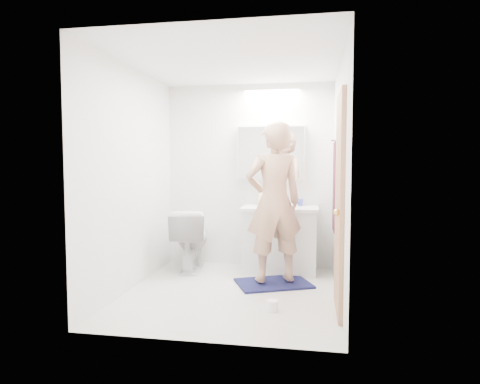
% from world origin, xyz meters
% --- Properties ---
extents(floor, '(2.50, 2.50, 0.00)m').
position_xyz_m(floor, '(0.00, 0.00, 0.00)').
color(floor, silver).
rests_on(floor, ground).
extents(ceiling, '(2.50, 2.50, 0.00)m').
position_xyz_m(ceiling, '(0.00, 0.00, 2.40)').
color(ceiling, white).
rests_on(ceiling, floor).
extents(wall_back, '(2.50, 0.00, 2.50)m').
position_xyz_m(wall_back, '(0.00, 1.25, 1.20)').
color(wall_back, white).
rests_on(wall_back, floor).
extents(wall_front, '(2.50, 0.00, 2.50)m').
position_xyz_m(wall_front, '(0.00, -1.25, 1.20)').
color(wall_front, white).
rests_on(wall_front, floor).
extents(wall_left, '(0.00, 2.50, 2.50)m').
position_xyz_m(wall_left, '(-1.10, 0.00, 1.20)').
color(wall_left, white).
rests_on(wall_left, floor).
extents(wall_right, '(0.00, 2.50, 2.50)m').
position_xyz_m(wall_right, '(1.10, 0.00, 1.20)').
color(wall_right, white).
rests_on(wall_right, floor).
extents(vanity_cabinet, '(0.90, 0.55, 0.78)m').
position_xyz_m(vanity_cabinet, '(0.44, 0.96, 0.39)').
color(vanity_cabinet, silver).
rests_on(vanity_cabinet, floor).
extents(countertop, '(0.95, 0.58, 0.04)m').
position_xyz_m(countertop, '(0.44, 0.96, 0.80)').
color(countertop, white).
rests_on(countertop, vanity_cabinet).
extents(sink_basin, '(0.36, 0.36, 0.03)m').
position_xyz_m(sink_basin, '(0.44, 0.99, 0.84)').
color(sink_basin, white).
rests_on(sink_basin, countertop).
extents(faucet, '(0.02, 0.02, 0.16)m').
position_xyz_m(faucet, '(0.44, 1.19, 0.90)').
color(faucet, '#BBBBBF').
rests_on(faucet, countertop).
extents(medicine_cabinet, '(0.88, 0.14, 0.70)m').
position_xyz_m(medicine_cabinet, '(0.30, 1.18, 1.50)').
color(medicine_cabinet, white).
rests_on(medicine_cabinet, wall_back).
extents(mirror_panel, '(0.84, 0.01, 0.66)m').
position_xyz_m(mirror_panel, '(0.30, 1.10, 1.50)').
color(mirror_panel, silver).
rests_on(mirror_panel, medicine_cabinet).
extents(toilet, '(0.54, 0.82, 0.78)m').
position_xyz_m(toilet, '(-0.70, 0.85, 0.39)').
color(toilet, white).
rests_on(toilet, floor).
extents(bath_rug, '(0.95, 0.82, 0.02)m').
position_xyz_m(bath_rug, '(0.41, 0.37, 0.01)').
color(bath_rug, '#15143F').
rests_on(bath_rug, floor).
extents(person, '(0.76, 0.65, 1.77)m').
position_xyz_m(person, '(0.41, 0.37, 0.93)').
color(person, tan).
rests_on(person, bath_rug).
extents(door, '(0.04, 0.80, 2.00)m').
position_xyz_m(door, '(1.08, -0.35, 1.00)').
color(door, tan).
rests_on(door, wall_right).
extents(door_knob, '(0.06, 0.06, 0.06)m').
position_xyz_m(door_knob, '(1.04, -0.65, 0.95)').
color(door_knob, gold).
rests_on(door_knob, door).
extents(towel, '(0.02, 0.42, 1.00)m').
position_xyz_m(towel, '(1.08, 0.55, 1.10)').
color(towel, '#16123B').
rests_on(towel, wall_right).
extents(towel_hook, '(0.07, 0.02, 0.02)m').
position_xyz_m(towel_hook, '(1.07, 0.55, 1.62)').
color(towel_hook, silver).
rests_on(towel_hook, wall_right).
extents(soap_bottle_a, '(0.12, 0.12, 0.23)m').
position_xyz_m(soap_bottle_a, '(0.18, 1.11, 0.93)').
color(soap_bottle_a, '#F1EE9C').
rests_on(soap_bottle_a, countertop).
extents(soap_bottle_b, '(0.10, 0.10, 0.19)m').
position_xyz_m(soap_bottle_b, '(0.30, 1.15, 0.92)').
color(soap_bottle_b, '#5581B7').
rests_on(soap_bottle_b, countertop).
extents(toothbrush_cup, '(0.11, 0.11, 0.09)m').
position_xyz_m(toothbrush_cup, '(0.68, 1.12, 0.86)').
color(toothbrush_cup, '#3A44B0').
rests_on(toothbrush_cup, countertop).
extents(toilet_paper_roll, '(0.11, 0.11, 0.10)m').
position_xyz_m(toilet_paper_roll, '(0.48, -0.48, 0.05)').
color(toilet_paper_roll, white).
rests_on(toilet_paper_roll, floor).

